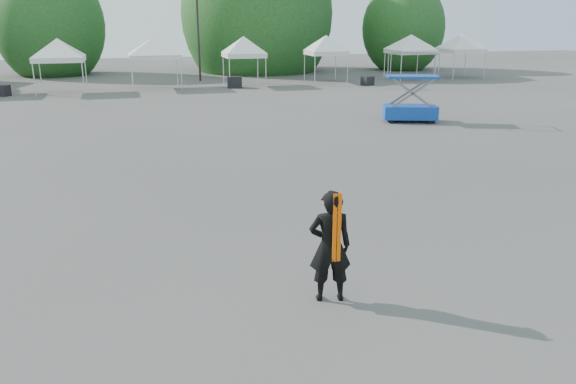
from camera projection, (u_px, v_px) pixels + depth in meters
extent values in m
plane|color=#474442|center=(249.00, 241.00, 11.83)|extent=(120.00, 120.00, 0.00)
cylinder|color=black|center=(197.00, 14.00, 40.63)|extent=(0.16, 0.16, 9.50)
cylinder|color=#382314|center=(54.00, 61.00, 46.22)|extent=(0.36, 0.36, 2.27)
ellipsoid|color=#1E4416|center=(50.00, 25.00, 45.39)|extent=(4.16, 4.16, 4.78)
cylinder|color=#382314|center=(258.00, 55.00, 49.60)|extent=(0.36, 0.36, 2.80)
ellipsoid|color=#1E4416|center=(257.00, 14.00, 48.58)|extent=(5.12, 5.12, 5.89)
cylinder|color=#382314|center=(401.00, 58.00, 51.22)|extent=(0.36, 0.36, 2.10)
ellipsoid|color=#1E4416|center=(403.00, 28.00, 50.45)|extent=(3.84, 3.84, 4.42)
cylinder|color=silver|center=(34.00, 80.00, 33.30)|extent=(0.06, 0.06, 2.00)
cylinder|color=silver|center=(83.00, 78.00, 34.01)|extent=(0.06, 0.06, 2.00)
cylinder|color=silver|center=(41.00, 75.00, 35.84)|extent=(0.06, 0.06, 2.00)
cylinder|color=silver|center=(86.00, 74.00, 36.55)|extent=(0.06, 0.06, 2.00)
cube|color=silver|center=(59.00, 59.00, 34.61)|extent=(2.96, 2.96, 0.30)
pyramid|color=silver|center=(57.00, 38.00, 34.24)|extent=(4.19, 4.19, 1.10)
cylinder|color=silver|center=(132.00, 76.00, 35.56)|extent=(0.06, 0.06, 2.00)
cylinder|color=silver|center=(181.00, 75.00, 36.35)|extent=(0.06, 0.06, 2.00)
cylinder|color=silver|center=(132.00, 72.00, 38.39)|extent=(0.06, 0.06, 2.00)
cylinder|color=silver|center=(177.00, 70.00, 39.18)|extent=(0.06, 0.06, 2.00)
cube|color=silver|center=(155.00, 56.00, 37.05)|extent=(3.27, 3.27, 0.30)
pyramid|color=silver|center=(153.00, 37.00, 36.68)|extent=(4.63, 4.63, 1.10)
cylinder|color=silver|center=(230.00, 73.00, 37.20)|extent=(0.06, 0.06, 2.00)
cylinder|color=silver|center=(266.00, 72.00, 37.84)|extent=(0.06, 0.06, 2.00)
cylinder|color=silver|center=(223.00, 70.00, 39.48)|extent=(0.06, 0.06, 2.00)
cylinder|color=silver|center=(258.00, 69.00, 40.12)|extent=(0.06, 0.06, 2.00)
cube|color=silver|center=(244.00, 55.00, 38.34)|extent=(2.68, 2.68, 0.30)
pyramid|color=silver|center=(243.00, 36.00, 37.97)|extent=(3.79, 3.79, 1.10)
cylinder|color=silver|center=(315.00, 70.00, 39.71)|extent=(0.06, 0.06, 2.00)
cylinder|color=silver|center=(348.00, 69.00, 40.35)|extent=(0.06, 0.06, 2.00)
cylinder|color=silver|center=(304.00, 67.00, 41.99)|extent=(0.06, 0.06, 2.00)
cylinder|color=silver|center=(336.00, 66.00, 42.63)|extent=(0.06, 0.06, 2.00)
cube|color=silver|center=(326.00, 53.00, 40.85)|extent=(2.68, 2.68, 0.30)
pyramid|color=silver|center=(326.00, 35.00, 40.48)|extent=(3.79, 3.79, 1.10)
cylinder|color=silver|center=(401.00, 68.00, 41.04)|extent=(0.06, 0.06, 2.00)
cylinder|color=silver|center=(436.00, 67.00, 41.77)|extent=(0.06, 0.06, 2.00)
cylinder|color=silver|center=(384.00, 65.00, 43.64)|extent=(0.06, 0.06, 2.00)
cylinder|color=silver|center=(417.00, 64.00, 44.37)|extent=(0.06, 0.06, 2.00)
cube|color=silver|center=(410.00, 52.00, 42.38)|extent=(3.03, 3.03, 0.30)
pyramid|color=silver|center=(411.00, 34.00, 42.01)|extent=(4.28, 4.28, 1.10)
cylinder|color=silver|center=(454.00, 66.00, 42.48)|extent=(0.06, 0.06, 2.00)
cylinder|color=silver|center=(484.00, 66.00, 43.17)|extent=(0.06, 0.06, 2.00)
cylinder|color=silver|center=(436.00, 64.00, 44.93)|extent=(0.06, 0.06, 2.00)
cylinder|color=silver|center=(465.00, 63.00, 45.62)|extent=(0.06, 0.06, 2.00)
cube|color=silver|center=(461.00, 51.00, 43.73)|extent=(2.87, 2.87, 0.30)
pyramid|color=silver|center=(462.00, 34.00, 43.36)|extent=(4.06, 4.06, 1.10)
imported|color=black|center=(330.00, 246.00, 9.11)|extent=(0.77, 0.58, 1.90)
cube|color=#F15704|center=(335.00, 228.00, 8.82)|extent=(0.15, 0.03, 1.14)
cube|color=#0C229D|center=(410.00, 112.00, 25.35)|extent=(2.61, 1.88, 0.59)
cube|color=#0C229D|center=(412.00, 77.00, 24.88)|extent=(2.50, 1.81, 0.10)
cylinder|color=black|center=(391.00, 119.00, 25.01)|extent=(0.38, 0.25, 0.35)
cylinder|color=black|center=(431.00, 120.00, 24.91)|extent=(0.38, 0.25, 0.35)
cylinder|color=black|center=(389.00, 116.00, 25.95)|extent=(0.38, 0.25, 0.35)
cylinder|color=black|center=(427.00, 116.00, 25.85)|extent=(0.38, 0.25, 0.35)
cube|color=black|center=(2.00, 91.00, 33.69)|extent=(1.03, 0.94, 0.65)
cube|color=black|center=(235.00, 82.00, 37.72)|extent=(1.07, 0.89, 0.75)
cube|color=black|center=(368.00, 81.00, 39.17)|extent=(0.96, 0.86, 0.61)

